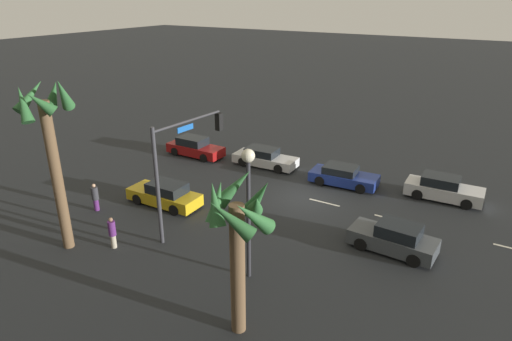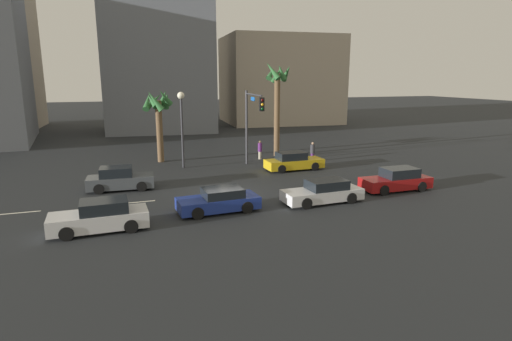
% 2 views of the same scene
% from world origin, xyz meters
% --- Properties ---
extents(ground_plane, '(220.00, 220.00, 0.00)m').
position_xyz_m(ground_plane, '(0.00, 0.00, 0.00)').
color(ground_plane, '#232628').
extents(lane_stripe_2, '(2.42, 0.14, 0.01)m').
position_xyz_m(lane_stripe_2, '(-5.57, 0.00, 0.01)').
color(lane_stripe_2, silver).
rests_on(lane_stripe_2, ground_plane).
extents(lane_stripe_3, '(1.94, 0.14, 0.01)m').
position_xyz_m(lane_stripe_3, '(-1.31, 0.00, 0.01)').
color(lane_stripe_3, silver).
rests_on(lane_stripe_3, ground_plane).
extents(car_0, '(4.46, 1.90, 1.46)m').
position_xyz_m(car_0, '(-7.22, -4.16, 0.67)').
color(car_0, silver).
rests_on(car_0, ground_plane).
extents(car_1, '(4.18, 1.98, 1.49)m').
position_xyz_m(car_1, '(-6.24, 3.24, 0.68)').
color(car_1, '#474C51').
rests_on(car_1, ground_plane).
extents(car_2, '(4.53, 1.86, 1.41)m').
position_xyz_m(car_2, '(6.65, 5.08, 0.65)').
color(car_2, gold).
rests_on(car_2, ground_plane).
extents(car_3, '(4.49, 1.79, 1.44)m').
position_xyz_m(car_3, '(10.44, -2.53, 0.66)').
color(car_3, maroon).
rests_on(car_3, ground_plane).
extents(car_4, '(4.41, 2.08, 1.26)m').
position_xyz_m(car_4, '(-1.27, -3.12, 0.59)').
color(car_4, navy).
rests_on(car_4, ground_plane).
extents(car_5, '(4.69, 1.96, 1.31)m').
position_xyz_m(car_5, '(4.80, -3.40, 0.61)').
color(car_5, silver).
rests_on(car_5, ground_plane).
extents(traffic_signal, '(0.62, 5.06, 6.02)m').
position_xyz_m(traffic_signal, '(3.77, 6.70, 4.10)').
color(traffic_signal, '#38383D').
rests_on(traffic_signal, ground_plane).
extents(streetlamp, '(0.56, 0.56, 5.95)m').
position_xyz_m(streetlamp, '(-1.34, 8.58, 4.19)').
color(streetlamp, '#2D2D33').
rests_on(streetlamp, ground_plane).
extents(pedestrian_0, '(0.47, 0.47, 1.65)m').
position_xyz_m(pedestrian_0, '(9.55, 7.68, 0.85)').
color(pedestrian_0, '#59266B').
rests_on(pedestrian_0, ground_plane).
extents(pedestrian_1, '(0.41, 0.41, 1.64)m').
position_xyz_m(pedestrian_1, '(5.60, 10.00, 0.86)').
color(pedestrian_1, '#B2A58C').
rests_on(pedestrian_1, ground_plane).
extents(palm_tree_0, '(2.61, 2.73, 6.23)m').
position_xyz_m(palm_tree_0, '(-2.83, 11.60, 4.41)').
color(palm_tree_0, brown).
rests_on(palm_tree_0, ground_plane).
extents(palm_tree_1, '(2.56, 2.57, 8.46)m').
position_xyz_m(palm_tree_1, '(7.62, 11.07, 5.75)').
color(palm_tree_1, brown).
rests_on(palm_tree_1, ground_plane).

